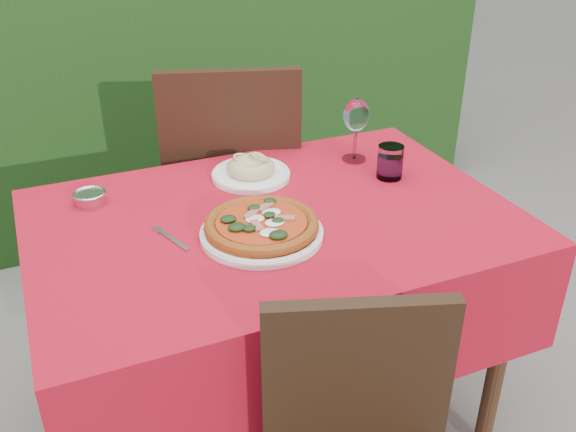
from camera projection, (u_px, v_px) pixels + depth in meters
name	position (u px, v px, depth m)	size (l,w,h in m)	color
ground	(276.00, 420.00, 2.05)	(60.00, 60.00, 0.00)	#67625D
hedge	(143.00, 29.00, 2.86)	(3.20, 0.55, 1.78)	black
dining_table	(274.00, 264.00, 1.77)	(1.26, 0.86, 0.75)	#412715
chair_far	(232.00, 181.00, 2.27)	(0.57, 0.57, 1.01)	black
pizza_plate	(262.00, 227.00, 1.59)	(0.35, 0.35, 0.06)	white
pasta_plate	(251.00, 170.00, 1.89)	(0.23, 0.23, 0.07)	white
water_glass	(390.00, 163.00, 1.88)	(0.08, 0.08, 0.10)	white
wine_glass	(356.00, 118.00, 1.94)	(0.08, 0.08, 0.20)	silver
fork	(174.00, 240.00, 1.58)	(0.02, 0.16, 0.00)	#B7B7BE
steel_ramekin	(90.00, 198.00, 1.75)	(0.08, 0.08, 0.03)	silver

